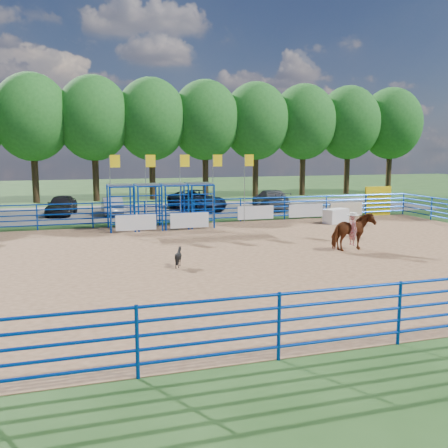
{
  "coord_description": "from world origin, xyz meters",
  "views": [
    {
      "loc": [
        -7.1,
        -19.38,
        4.47
      ],
      "look_at": [
        -0.85,
        1.0,
        1.3
      ],
      "focal_mm": 40.0,
      "sensor_mm": 36.0,
      "label": 1
    }
  ],
  "objects_px": {
    "horse_and_rider": "(353,230)",
    "car_c": "(197,200)",
    "car_d": "(271,199)",
    "announcer_table": "(336,216)",
    "calf": "(179,257)",
    "car_b": "(112,206)",
    "car_a": "(62,205)"
  },
  "relations": [
    {
      "from": "horse_and_rider",
      "to": "car_a",
      "type": "xyz_separation_m",
      "value": [
        -12.6,
        16.85,
        -0.22
      ]
    },
    {
      "from": "announcer_table",
      "to": "car_c",
      "type": "xyz_separation_m",
      "value": [
        -6.47,
        9.26,
        0.29
      ]
    },
    {
      "from": "car_b",
      "to": "car_d",
      "type": "bearing_deg",
      "value": 178.36
    },
    {
      "from": "car_d",
      "to": "calf",
      "type": "bearing_deg",
      "value": 65.77
    },
    {
      "from": "announcer_table",
      "to": "horse_and_rider",
      "type": "height_order",
      "value": "horse_and_rider"
    },
    {
      "from": "announcer_table",
      "to": "horse_and_rider",
      "type": "xyz_separation_m",
      "value": [
        -3.56,
        -7.72,
        0.47
      ]
    },
    {
      "from": "horse_and_rider",
      "to": "car_c",
      "type": "height_order",
      "value": "horse_and_rider"
    },
    {
      "from": "car_a",
      "to": "car_b",
      "type": "xyz_separation_m",
      "value": [
        3.36,
        -0.77,
        -0.08
      ]
    },
    {
      "from": "calf",
      "to": "car_b",
      "type": "relative_size",
      "value": 0.2
    },
    {
      "from": "car_a",
      "to": "car_d",
      "type": "relative_size",
      "value": 0.8
    },
    {
      "from": "car_c",
      "to": "horse_and_rider",
      "type": "bearing_deg",
      "value": -99.96
    },
    {
      "from": "car_b",
      "to": "car_d",
      "type": "relative_size",
      "value": 0.73
    },
    {
      "from": "calf",
      "to": "car_c",
      "type": "xyz_separation_m",
      "value": [
        5.16,
        17.76,
        0.35
      ]
    },
    {
      "from": "horse_and_rider",
      "to": "car_d",
      "type": "distance_m",
      "value": 16.03
    },
    {
      "from": "announcer_table",
      "to": "car_d",
      "type": "relative_size",
      "value": 0.32
    },
    {
      "from": "car_a",
      "to": "calf",
      "type": "bearing_deg",
      "value": -64.59
    },
    {
      "from": "car_b",
      "to": "car_d",
      "type": "height_order",
      "value": "car_d"
    },
    {
      "from": "car_d",
      "to": "car_a",
      "type": "bearing_deg",
      "value": 4.57
    },
    {
      "from": "calf",
      "to": "horse_and_rider",
      "type": "bearing_deg",
      "value": -110.75
    },
    {
      "from": "horse_and_rider",
      "to": "calf",
      "type": "height_order",
      "value": "horse_and_rider"
    },
    {
      "from": "car_a",
      "to": "horse_and_rider",
      "type": "bearing_deg",
      "value": -42.23
    },
    {
      "from": "car_b",
      "to": "car_c",
      "type": "relative_size",
      "value": 0.7
    },
    {
      "from": "horse_and_rider",
      "to": "car_c",
      "type": "relative_size",
      "value": 0.45
    },
    {
      "from": "car_d",
      "to": "horse_and_rider",
      "type": "bearing_deg",
      "value": 89.19
    },
    {
      "from": "announcer_table",
      "to": "car_a",
      "type": "xyz_separation_m",
      "value": [
        -16.16,
        9.13,
        0.25
      ]
    },
    {
      "from": "car_c",
      "to": "car_d",
      "type": "relative_size",
      "value": 1.05
    },
    {
      "from": "car_a",
      "to": "car_c",
      "type": "distance_m",
      "value": 9.7
    },
    {
      "from": "car_c",
      "to": "calf",
      "type": "bearing_deg",
      "value": -125.88
    },
    {
      "from": "announcer_table",
      "to": "car_c",
      "type": "bearing_deg",
      "value": 124.94
    },
    {
      "from": "horse_and_rider",
      "to": "car_c",
      "type": "xyz_separation_m",
      "value": [
        -2.91,
        16.98,
        -0.17
      ]
    },
    {
      "from": "calf",
      "to": "car_d",
      "type": "xyz_separation_m",
      "value": [
        10.65,
        16.59,
        0.35
      ]
    },
    {
      "from": "announcer_table",
      "to": "car_d",
      "type": "height_order",
      "value": "car_d"
    }
  ]
}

